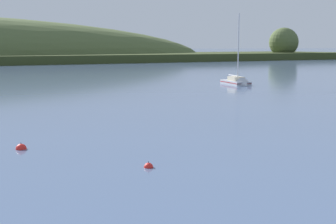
# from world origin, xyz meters

# --- Properties ---
(sailboat_midwater_white) EXTENTS (4.08, 8.22, 13.76)m
(sailboat_midwater_white) POSITION_xyz_m (36.20, 74.57, 0.24)
(sailboat_midwater_white) COLOR #ADB2BC
(sailboat_midwater_white) RESTS_ON ground
(mooring_buoy_foreground) EXTENTS (0.55, 0.55, 0.63)m
(mooring_buoy_foreground) POSITION_xyz_m (-2.48, 31.21, 0.00)
(mooring_buoy_foreground) COLOR red
(mooring_buoy_foreground) RESTS_ON ground
(mooring_buoy_midchannel) EXTENTS (0.74, 0.74, 0.82)m
(mooring_buoy_midchannel) POSITION_xyz_m (-8.07, 39.71, 0.00)
(mooring_buoy_midchannel) COLOR red
(mooring_buoy_midchannel) RESTS_ON ground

